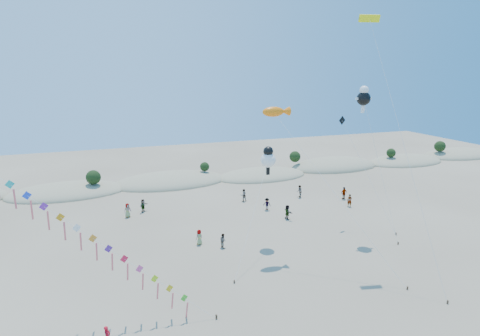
% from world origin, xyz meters
% --- Properties ---
extents(dune_ridge, '(145.30, 11.49, 5.57)m').
position_xyz_m(dune_ridge, '(1.06, 45.14, 0.11)').
color(dune_ridge, gray).
rests_on(dune_ridge, ground).
extents(fish_kite, '(8.92, 12.08, 14.91)m').
position_xyz_m(fish_kite, '(5.89, 16.21, 14.36)').
color(fish_kite, '#3F2D1E').
rests_on(fish_kite, ground).
extents(cartoon_kite_low, '(7.22, 8.42, 10.59)m').
position_xyz_m(cartoon_kite_low, '(5.98, 18.27, 9.29)').
color(cartoon_kite_low, '#3F2D1E').
rests_on(cartoon_kite_low, ground).
extents(cartoon_kite_high, '(3.35, 5.53, 16.74)m').
position_xyz_m(cartoon_kite_high, '(16.63, 17.17, 15.51)').
color(cartoon_kite_high, '#3F2D1E').
rests_on(cartoon_kite_high, ground).
extents(parafoil_kite, '(2.38, 11.49, 23.29)m').
position_xyz_m(parafoil_kite, '(13.52, 12.58, 22.20)').
color(parafoil_kite, '#3F2D1E').
rests_on(parafoil_kite, ground).
extents(dark_kite, '(4.28, 6.77, 13.09)m').
position_xyz_m(dark_kite, '(17.71, 19.56, 9.43)').
color(dark_kite, '#3F2D1E').
rests_on(dark_kite, ground).
extents(beachgoers, '(31.41, 15.34, 1.85)m').
position_xyz_m(beachgoers, '(7.06, 27.33, 0.88)').
color(beachgoers, slate).
rests_on(beachgoers, ground).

